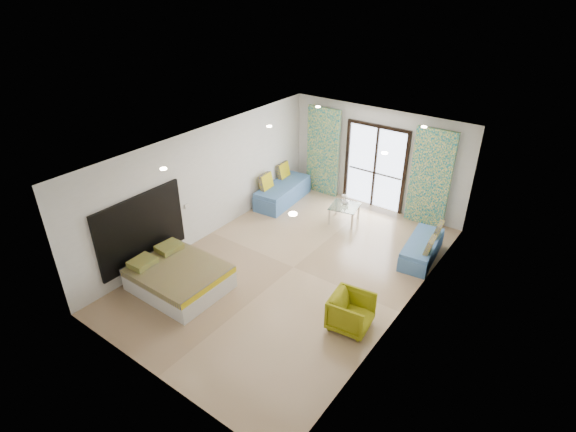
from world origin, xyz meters
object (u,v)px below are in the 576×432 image
Objects in this scene: daybed_right at (422,249)px; armchair at (351,311)px; coffee_table at (344,208)px; daybed_left at (282,192)px; bed at (178,277)px.

daybed_right is 2.92m from armchair.
coffee_table reaches higher than armchair.
bed is at bearing -86.94° from daybed_left.
daybed_left reaches higher than coffee_table.
daybed_left reaches higher than bed.
daybed_right is at bearing -10.39° from coffee_table.
coffee_table reaches higher than daybed_right.
armchair is (3.39, 1.06, 0.11)m from bed.
coffee_table is (-2.25, 0.41, 0.16)m from daybed_right.
bed is at bearing 100.13° from armchair.
armchair reaches higher than bed.
daybed_right reaches higher than armchair.
bed is at bearing -106.95° from coffee_table.
daybed_left is 1.19× the size of daybed_right.
bed is 2.20× the size of coffee_table.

